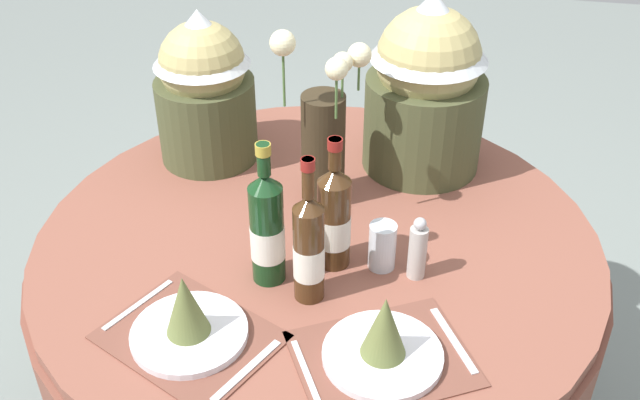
# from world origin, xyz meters

# --- Properties ---
(dining_table) EXTENTS (1.39, 1.39, 0.72)m
(dining_table) POSITION_xyz_m (0.00, 0.00, 0.57)
(dining_table) COLOR brown
(dining_table) RESTS_ON ground
(place_setting_left) EXTENTS (0.42, 0.38, 0.16)m
(place_setting_left) POSITION_xyz_m (-0.19, -0.39, 0.77)
(place_setting_left) COLOR brown
(place_setting_left) RESTS_ON dining_table
(place_setting_right) EXTENTS (0.42, 0.39, 0.16)m
(place_setting_right) POSITION_xyz_m (0.21, -0.37, 0.77)
(place_setting_right) COLOR brown
(place_setting_right) RESTS_ON dining_table
(flower_vase) EXTENTS (0.21, 0.21, 0.48)m
(flower_vase) POSITION_xyz_m (-0.01, 0.15, 0.91)
(flower_vase) COLOR #332819
(flower_vase) RESTS_ON dining_table
(wine_bottle_left) EXTENTS (0.08, 0.08, 0.35)m
(wine_bottle_left) POSITION_xyz_m (-0.07, -0.17, 0.86)
(wine_bottle_left) COLOR #143819
(wine_bottle_left) RESTS_ON dining_table
(wine_bottle_centre) EXTENTS (0.07, 0.07, 0.35)m
(wine_bottle_centre) POSITION_xyz_m (0.03, -0.22, 0.85)
(wine_bottle_centre) COLOR #422814
(wine_bottle_centre) RESTS_ON dining_table
(wine_bottle_right) EXTENTS (0.08, 0.08, 0.33)m
(wine_bottle_right) POSITION_xyz_m (0.06, -0.09, 0.85)
(wine_bottle_right) COLOR #422814
(wine_bottle_right) RESTS_ON dining_table
(tumbler_mid) EXTENTS (0.06, 0.06, 0.11)m
(tumbler_mid) POSITION_xyz_m (0.17, -0.09, 0.78)
(tumbler_mid) COLOR silver
(tumbler_mid) RESTS_ON dining_table
(pepper_mill) EXTENTS (0.04, 0.04, 0.16)m
(pepper_mill) POSITION_xyz_m (0.25, -0.10, 0.80)
(pepper_mill) COLOR #B7B2AD
(pepper_mill) RESTS_ON dining_table
(gift_tub_back_left) EXTENTS (0.27, 0.27, 0.43)m
(gift_tub_back_left) POSITION_xyz_m (-0.37, 0.31, 0.95)
(gift_tub_back_left) COLOR #474C2D
(gift_tub_back_left) RESTS_ON dining_table
(gift_tub_back_right) EXTENTS (0.32, 0.32, 0.49)m
(gift_tub_back_right) POSITION_xyz_m (0.21, 0.38, 0.98)
(gift_tub_back_right) COLOR #474C2D
(gift_tub_back_right) RESTS_ON dining_table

